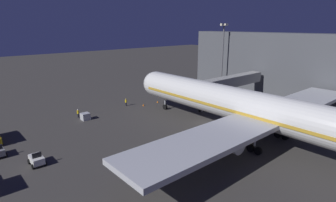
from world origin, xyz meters
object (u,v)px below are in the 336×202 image
at_px(apron_floodlight_mast, 223,53).
at_px(baggage_container_near_belt, 85,116).
at_px(baggage_tug_spare, 37,159).
at_px(traffic_cone_nose_port, 158,102).
at_px(airliner_at_gate, 268,113).
at_px(ground_crew_near_nose_gear, 78,113).
at_px(traffic_cone_nose_starboard, 143,105).
at_px(ground_crew_marshaller_fwd, 126,102).
at_px(jet_bridge, 225,83).

xyz_separation_m(apron_floodlight_mast, baggage_container_near_belt, (42.49, -1.09, -10.35)).
distance_m(baggage_tug_spare, traffic_cone_nose_port, 35.10).
bearing_deg(airliner_at_gate, ground_crew_near_nose_gear, -61.94).
xyz_separation_m(traffic_cone_nose_port, traffic_cone_nose_starboard, (4.40, 0.00, 0.00)).
height_order(apron_floodlight_mast, ground_crew_marshaller_fwd, apron_floodlight_mast).
bearing_deg(ground_crew_near_nose_gear, ground_crew_marshaller_fwd, -176.70).
bearing_deg(ground_crew_marshaller_fwd, baggage_tug_spare, 33.27).
distance_m(baggage_tug_spare, traffic_cone_nose_starboard, 31.09).
bearing_deg(traffic_cone_nose_port, baggage_tug_spare, 22.68).
bearing_deg(apron_floodlight_mast, airliner_at_gate, 49.08).
bearing_deg(jet_bridge, traffic_cone_nose_port, -48.84).
relative_size(ground_crew_near_nose_gear, ground_crew_marshaller_fwd, 0.98).
relative_size(airliner_at_gate, baggage_container_near_belt, 39.94).
relative_size(baggage_container_near_belt, ground_crew_near_nose_gear, 0.89).
bearing_deg(airliner_at_gate, baggage_container_near_belt, -60.89).
bearing_deg(baggage_tug_spare, traffic_cone_nose_starboard, -154.19).
xyz_separation_m(ground_crew_near_nose_gear, traffic_cone_nose_port, (-19.72, 2.10, -0.71)).
relative_size(jet_bridge, traffic_cone_nose_starboard, 44.02).
height_order(traffic_cone_nose_port, traffic_cone_nose_starboard, same).
bearing_deg(apron_floodlight_mast, traffic_cone_nose_port, -3.32).
xyz_separation_m(apron_floodlight_mast, traffic_cone_nose_starboard, (27.70, -1.35, -10.78)).
xyz_separation_m(baggage_container_near_belt, ground_crew_marshaller_fwd, (-11.70, -3.06, 0.30)).
xyz_separation_m(airliner_at_gate, traffic_cone_nose_port, (-2.20, -30.77, -5.15)).
height_order(jet_bridge, apron_floodlight_mast, apron_floodlight_mast).
distance_m(apron_floodlight_mast, baggage_container_near_belt, 43.74).
distance_m(baggage_tug_spare, ground_crew_marshaller_fwd, 29.78).
distance_m(jet_bridge, baggage_tug_spare, 43.33).
xyz_separation_m(ground_crew_marshaller_fwd, traffic_cone_nose_port, (-7.49, 2.80, -0.74)).
distance_m(baggage_container_near_belt, ground_crew_marshaller_fwd, 12.10).
distance_m(jet_bridge, baggage_container_near_belt, 32.51).
bearing_deg(traffic_cone_nose_port, baggage_container_near_belt, 0.79).
distance_m(airliner_at_gate, traffic_cone_nose_port, 31.28).
distance_m(jet_bridge, traffic_cone_nose_starboard, 20.08).
bearing_deg(airliner_at_gate, ground_crew_marshaller_fwd, -81.05).
xyz_separation_m(airliner_at_gate, ground_crew_near_nose_gear, (17.52, -32.87, -4.43)).
relative_size(jet_bridge, traffic_cone_nose_port, 44.02).
bearing_deg(ground_crew_near_nose_gear, apron_floodlight_mast, 175.42).
relative_size(baggage_tug_spare, ground_crew_marshaller_fwd, 1.47).
bearing_deg(airliner_at_gate, jet_bridge, -124.72).
xyz_separation_m(jet_bridge, traffic_cone_nose_port, (10.67, -12.20, -5.24)).
height_order(jet_bridge, ground_crew_marshaller_fwd, jet_bridge).
relative_size(ground_crew_marshaller_fwd, traffic_cone_nose_starboard, 3.34).
bearing_deg(baggage_container_near_belt, apron_floodlight_mast, 178.53).
height_order(airliner_at_gate, ground_crew_near_nose_gear, airliner_at_gate).
relative_size(baggage_tug_spare, ground_crew_near_nose_gear, 1.50).
bearing_deg(jet_bridge, ground_crew_near_nose_gear, -25.20).
distance_m(baggage_container_near_belt, traffic_cone_nose_port, 19.19).
bearing_deg(baggage_container_near_belt, airliner_at_gate, 119.11).
bearing_deg(baggage_tug_spare, ground_crew_marshaller_fwd, -146.73).
height_order(airliner_at_gate, baggage_tug_spare, airliner_at_gate).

